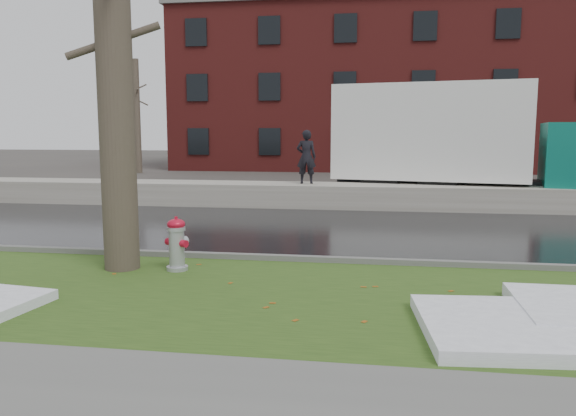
# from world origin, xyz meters

# --- Properties ---
(ground) EXTENTS (120.00, 120.00, 0.00)m
(ground) POSITION_xyz_m (0.00, 0.00, 0.00)
(ground) COLOR #47423D
(ground) RESTS_ON ground
(verge) EXTENTS (60.00, 4.50, 0.04)m
(verge) POSITION_xyz_m (0.00, -1.25, 0.02)
(verge) COLOR #2A4617
(verge) RESTS_ON ground
(road) EXTENTS (60.00, 7.00, 0.03)m
(road) POSITION_xyz_m (0.00, 4.50, 0.01)
(road) COLOR black
(road) RESTS_ON ground
(parking_lot) EXTENTS (60.00, 9.00, 0.03)m
(parking_lot) POSITION_xyz_m (0.00, 13.00, 0.01)
(parking_lot) COLOR slate
(parking_lot) RESTS_ON ground
(curb) EXTENTS (60.00, 0.15, 0.14)m
(curb) POSITION_xyz_m (0.00, 1.00, 0.07)
(curb) COLOR slate
(curb) RESTS_ON ground
(snowbank) EXTENTS (60.00, 1.60, 0.75)m
(snowbank) POSITION_xyz_m (0.00, 8.70, 0.38)
(snowbank) COLOR #A9A49A
(snowbank) RESTS_ON ground
(brick_building) EXTENTS (26.00, 12.00, 10.00)m
(brick_building) POSITION_xyz_m (2.00, 30.00, 5.00)
(brick_building) COLOR maroon
(brick_building) RESTS_ON ground
(bg_tree_left) EXTENTS (1.40, 1.62, 6.50)m
(bg_tree_left) POSITION_xyz_m (-12.00, 22.00, 3.33)
(bg_tree_left) COLOR brown
(bg_tree_left) RESTS_ON ground
(bg_tree_center) EXTENTS (1.40, 1.62, 6.50)m
(bg_tree_center) POSITION_xyz_m (-6.00, 26.00, 3.33)
(bg_tree_center) COLOR brown
(bg_tree_center) RESTS_ON ground
(fire_hydrant) EXTENTS (0.46, 0.44, 0.93)m
(fire_hydrant) POSITION_xyz_m (-1.71, 0.02, 0.54)
(fire_hydrant) COLOR #ACADB4
(fire_hydrant) RESTS_ON verge
(tree) EXTENTS (1.51, 1.74, 7.48)m
(tree) POSITION_xyz_m (-2.70, -0.01, 3.81)
(tree) COLOR brown
(tree) RESTS_ON verge
(box_truck) EXTENTS (11.90, 4.50, 3.93)m
(box_truck) POSITION_xyz_m (4.67, 10.04, 2.08)
(box_truck) COLOR black
(box_truck) RESTS_ON ground
(worker) EXTENTS (0.64, 0.44, 1.70)m
(worker) POSITION_xyz_m (-0.55, 8.74, 1.60)
(worker) COLOR black
(worker) RESTS_ON snowbank
(snow_patch_near) EXTENTS (2.75, 2.21, 0.16)m
(snow_patch_near) POSITION_xyz_m (3.51, -2.30, 0.12)
(snow_patch_near) COLOR white
(snow_patch_near) RESTS_ON verge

